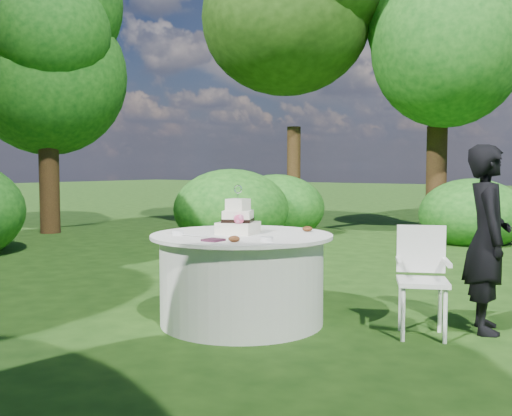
% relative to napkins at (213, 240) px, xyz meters
% --- Properties ---
extents(ground, '(80.00, 80.00, 0.00)m').
position_rel_napkins_xyz_m(ground, '(-0.11, 0.52, -0.78)').
color(ground, '#193A0F').
rests_on(ground, ground).
extents(napkins, '(0.14, 0.14, 0.02)m').
position_rel_napkins_xyz_m(napkins, '(0.00, 0.00, 0.00)').
color(napkins, '#421C30').
rests_on(napkins, table).
extents(feather_plume, '(0.48, 0.07, 0.01)m').
position_rel_napkins_xyz_m(feather_plume, '(-0.42, 0.17, -0.00)').
color(feather_plume, silver).
rests_on(feather_plume, table).
extents(guest, '(0.55, 0.66, 1.53)m').
position_rel_napkins_xyz_m(guest, '(1.69, 1.44, -0.02)').
color(guest, black).
rests_on(guest, ground).
extents(table, '(1.56, 1.56, 0.77)m').
position_rel_napkins_xyz_m(table, '(-0.11, 0.52, -0.39)').
color(table, silver).
rests_on(table, ground).
extents(cake, '(0.37, 0.37, 0.42)m').
position_rel_napkins_xyz_m(cake, '(-0.15, 0.52, 0.10)').
color(cake, white).
rests_on(cake, table).
extents(chair, '(0.51, 0.51, 0.87)m').
position_rel_napkins_xyz_m(chair, '(1.29, 1.04, -0.26)').
color(chair, silver).
rests_on(chair, ground).
extents(votives, '(0.97, 0.95, 0.04)m').
position_rel_napkins_xyz_m(votives, '(-0.18, 0.45, 0.01)').
color(votives, white).
rests_on(votives, table).
extents(petal_cups, '(0.18, 1.05, 0.05)m').
position_rel_napkins_xyz_m(petal_cups, '(0.21, 0.53, 0.02)').
color(petal_cups, '#562D16').
rests_on(petal_cups, table).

